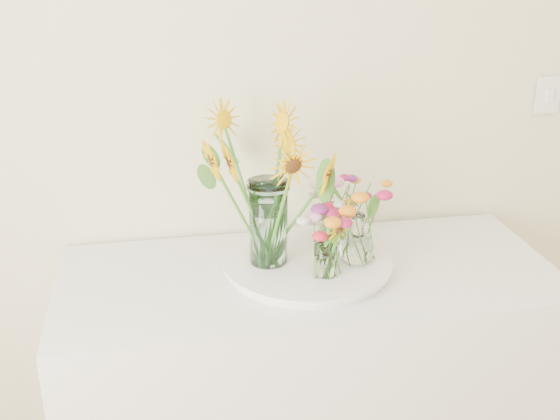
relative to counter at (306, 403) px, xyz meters
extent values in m
cube|color=white|center=(0.00, 0.00, 0.00)|extent=(1.40, 0.60, 0.90)
cylinder|color=white|center=(0.00, 0.02, 0.46)|extent=(0.45, 0.45, 0.02)
cylinder|color=#ACD5D6|center=(-0.11, 0.03, 0.60)|extent=(0.13, 0.13, 0.25)
cylinder|color=white|center=(0.03, -0.08, 0.53)|extent=(0.07, 0.07, 0.11)
cylinder|color=white|center=(0.09, 0.12, 0.54)|extent=(0.09, 0.09, 0.12)
camera|label=1|loc=(-0.40, -1.71, 1.36)|focal=45.00mm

